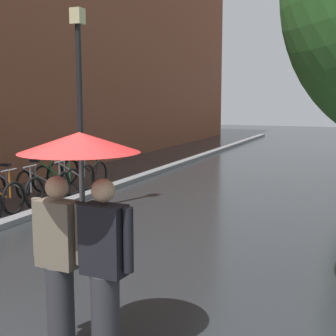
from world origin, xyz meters
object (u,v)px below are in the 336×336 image
(parked_bicycle_4, at_px, (15,190))
(street_lamp_post, at_px, (80,95))
(parked_bicycle_7, at_px, (71,175))
(parked_bicycle_8, at_px, (84,172))
(parked_bicycle_6, at_px, (57,179))
(parked_bicycle_5, at_px, (43,184))
(couple_under_umbrella, at_px, (81,212))

(parked_bicycle_4, xyz_separation_m, street_lamp_post, (1.54, 0.33, 2.09))
(street_lamp_post, bearing_deg, parked_bicycle_7, 129.54)
(parked_bicycle_4, bearing_deg, parked_bicycle_8, 91.00)
(parked_bicycle_8, xyz_separation_m, street_lamp_post, (1.59, -2.59, 2.09))
(parked_bicycle_8, bearing_deg, parked_bicycle_6, -87.21)
(parked_bicycle_5, bearing_deg, street_lamp_post, -20.06)
(parked_bicycle_6, bearing_deg, couple_under_umbrella, -52.71)
(parked_bicycle_6, relative_size, parked_bicycle_8, 1.02)
(parked_bicycle_5, bearing_deg, couple_under_umbrella, -50.08)
(couple_under_umbrella, bearing_deg, parked_bicycle_7, 124.75)
(parked_bicycle_8, bearing_deg, street_lamp_post, -58.49)
(parked_bicycle_4, xyz_separation_m, parked_bicycle_7, (-0.04, 2.24, 0.00))
(couple_under_umbrella, bearing_deg, parked_bicycle_4, 135.40)
(parked_bicycle_4, bearing_deg, parked_bicycle_5, 81.03)
(parked_bicycle_4, height_order, couple_under_umbrella, couple_under_umbrella)
(parked_bicycle_6, xyz_separation_m, couple_under_umbrella, (4.78, -6.27, 1.00))
(street_lamp_post, bearing_deg, parked_bicycle_6, 141.39)
(parked_bicycle_8, bearing_deg, parked_bicycle_7, -89.33)
(parked_bicycle_4, bearing_deg, parked_bicycle_6, 89.40)
(parked_bicycle_4, xyz_separation_m, parked_bicycle_8, (-0.05, 2.92, 0.00))
(parked_bicycle_4, height_order, parked_bicycle_8, same)
(parked_bicycle_7, bearing_deg, parked_bicycle_6, -85.16)
(parked_bicycle_8, height_order, couple_under_umbrella, couple_under_umbrella)
(parked_bicycle_5, relative_size, parked_bicycle_6, 1.00)
(parked_bicycle_5, distance_m, street_lamp_post, 2.57)
(parked_bicycle_4, bearing_deg, parked_bicycle_7, 91.10)
(parked_bicycle_4, distance_m, parked_bicycle_8, 2.92)
(parked_bicycle_6, xyz_separation_m, street_lamp_post, (1.52, -1.21, 2.09))
(parked_bicycle_8, bearing_deg, parked_bicycle_5, -84.94)
(parked_bicycle_4, relative_size, couple_under_umbrella, 0.54)
(parked_bicycle_7, bearing_deg, parked_bicycle_8, 90.67)
(parked_bicycle_6, distance_m, parked_bicycle_7, 0.70)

